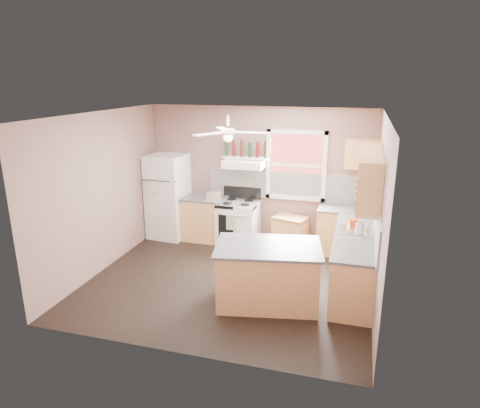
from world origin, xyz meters
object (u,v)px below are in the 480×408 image
(refrigerator, at_px, (168,196))
(island, at_px, (268,276))
(stove, at_px, (238,223))
(cart, at_px, (290,232))
(toaster, at_px, (213,195))

(refrigerator, height_order, island, refrigerator)
(refrigerator, height_order, stove, refrigerator)
(refrigerator, relative_size, cart, 2.79)
(toaster, xyz_separation_m, cart, (1.52, 0.16, -0.68))
(toaster, height_order, island, toaster)
(toaster, distance_m, stove, 0.75)
(refrigerator, xyz_separation_m, cart, (2.54, 0.09, -0.55))
(toaster, xyz_separation_m, stove, (0.49, 0.07, -0.56))
(refrigerator, distance_m, cart, 2.60)
(refrigerator, xyz_separation_m, stove, (1.51, -0.00, -0.44))
(toaster, height_order, stove, toaster)
(refrigerator, height_order, cart, refrigerator)
(refrigerator, bearing_deg, cart, 6.51)
(stove, bearing_deg, island, -61.30)
(cart, xyz_separation_m, island, (0.04, -2.24, 0.12))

